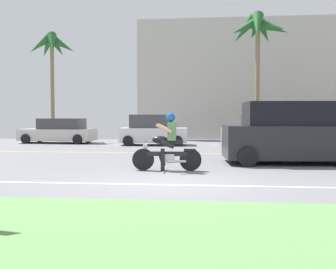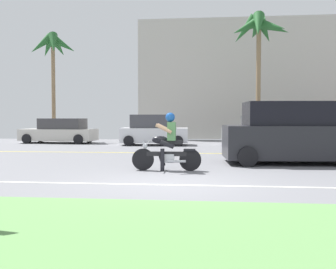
% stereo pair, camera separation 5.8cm
% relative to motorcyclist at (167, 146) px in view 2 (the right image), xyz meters
% --- Properties ---
extents(ground, '(56.00, 30.00, 0.04)m').
position_rel_motorcyclist_xyz_m(ground, '(0.32, 0.77, -0.74)').
color(ground, slate).
extents(grass_median, '(56.00, 3.80, 0.06)m').
position_rel_motorcyclist_xyz_m(grass_median, '(0.32, -6.33, -0.69)').
color(grass_median, '#5B8C4C').
rests_on(grass_median, ground).
extents(lane_line_near, '(50.40, 0.12, 0.01)m').
position_rel_motorcyclist_xyz_m(lane_line_near, '(0.32, -2.46, -0.71)').
color(lane_line_near, silver).
rests_on(lane_line_near, ground).
extents(lane_line_far, '(50.40, 0.12, 0.01)m').
position_rel_motorcyclist_xyz_m(lane_line_far, '(0.32, 5.60, -0.71)').
color(lane_line_far, yellow).
rests_on(lane_line_far, ground).
extents(motorcyclist, '(2.02, 0.66, 1.69)m').
position_rel_motorcyclist_xyz_m(motorcyclist, '(0.00, 0.00, 0.00)').
color(motorcyclist, black).
rests_on(motorcyclist, ground).
extents(suv_nearby, '(4.64, 2.51, 2.07)m').
position_rel_motorcyclist_xyz_m(suv_nearby, '(3.95, 2.28, 0.28)').
color(suv_nearby, '#232328').
rests_on(suv_nearby, ground).
extents(parked_car_0, '(4.51, 2.10, 1.47)m').
position_rel_motorcyclist_xyz_m(parked_car_0, '(-7.74, 11.60, -0.02)').
color(parked_car_0, beige).
rests_on(parked_car_0, ground).
extents(parked_car_1, '(3.78, 2.01, 1.69)m').
position_rel_motorcyclist_xyz_m(parked_car_1, '(-1.93, 10.51, 0.06)').
color(parked_car_1, silver).
rests_on(parked_car_1, ground).
extents(parked_car_2, '(4.13, 1.96, 1.62)m').
position_rel_motorcyclist_xyz_m(parked_car_2, '(4.01, 11.55, 0.04)').
color(parked_car_2, silver).
rests_on(parked_car_2, ground).
extents(palm_tree_0, '(3.66, 3.60, 7.74)m').
position_rel_motorcyclist_xyz_m(palm_tree_0, '(4.08, 12.92, 5.86)').
color(palm_tree_0, '#846B4C').
rests_on(palm_tree_0, ground).
extents(palm_tree_1, '(3.09, 3.05, 6.96)m').
position_rel_motorcyclist_xyz_m(palm_tree_1, '(-8.87, 13.50, 5.13)').
color(palm_tree_1, '#846B4C').
rests_on(palm_tree_1, ground).
extents(building_far, '(16.68, 4.00, 8.47)m').
position_rel_motorcyclist_xyz_m(building_far, '(4.40, 18.77, 3.52)').
color(building_far, '#BCB7AD').
rests_on(building_far, ground).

